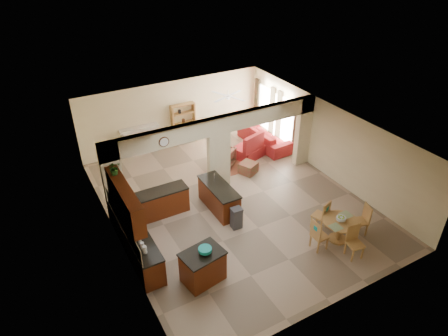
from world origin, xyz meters
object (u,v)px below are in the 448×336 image
kitchen_island (203,266)px  dining_table (340,227)px  sofa (265,137)px  armchair (222,158)px

kitchen_island → dining_table: bearing=-17.0°
kitchen_island → sofa: (5.78, 5.62, -0.08)m
dining_table → sofa: size_ratio=0.40×
dining_table → armchair: (-0.97, 5.49, -0.10)m
kitchen_island → dining_table: (4.28, -0.56, 0.01)m
kitchen_island → armchair: size_ratio=1.41×
kitchen_island → dining_table: kitchen_island is taller
kitchen_island → sofa: 8.06m
dining_table → sofa: (1.49, 6.18, -0.09)m
kitchen_island → dining_table: 4.32m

